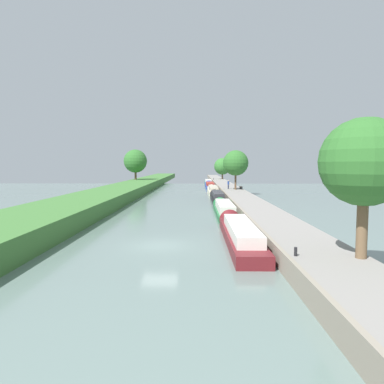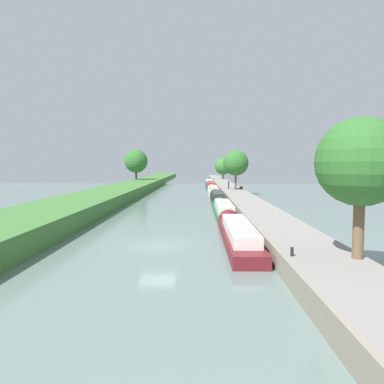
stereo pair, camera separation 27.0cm
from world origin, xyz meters
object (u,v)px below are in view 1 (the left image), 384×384
(person_walking, at_px, (228,184))
(park_bench, at_px, (241,187))
(narrowboat_cream, at_px, (213,190))
(mooring_bollard_near, at_px, (296,252))
(mooring_bollard_far, at_px, (214,179))
(narrowboat_black, at_px, (217,196))
(narrowboat_teal, at_px, (208,182))
(narrowboat_green, at_px, (224,208))
(narrowboat_maroon, at_px, (239,232))
(narrowboat_blue, at_px, (210,185))

(person_walking, bearing_deg, park_bench, -13.28)
(narrowboat_cream, height_order, mooring_bollard_near, mooring_bollard_near)
(narrowboat_cream, xyz_separation_m, mooring_bollard_far, (1.81, 35.90, 0.75))
(narrowboat_black, bearing_deg, narrowboat_teal, 90.00)
(narrowboat_black, distance_m, park_bench, 11.13)
(narrowboat_black, height_order, person_walking, person_walking)
(narrowboat_teal, height_order, mooring_bollard_far, mooring_bollard_far)
(narrowboat_green, xyz_separation_m, narrowboat_cream, (0.04, 29.83, 0.01))
(narrowboat_cream, height_order, mooring_bollard_far, mooring_bollard_far)
(mooring_bollard_near, distance_m, park_bench, 48.23)
(narrowboat_teal, distance_m, person_walking, 35.27)
(narrowboat_black, bearing_deg, narrowboat_green, -90.24)
(narrowboat_maroon, relative_size, mooring_bollard_near, 33.27)
(narrowboat_cream, relative_size, narrowboat_teal, 1.36)
(narrowboat_blue, bearing_deg, narrowboat_black, -89.89)
(narrowboat_maroon, distance_m, narrowboat_blue, 61.42)
(narrowboat_teal, height_order, person_walking, person_walking)
(narrowboat_cream, xyz_separation_m, narrowboat_teal, (0.01, 30.71, -0.04))
(narrowboat_maroon, xyz_separation_m, mooring_bollard_near, (1.83, -8.53, 0.70))
(narrowboat_green, bearing_deg, park_bench, 78.40)
(narrowboat_cream, bearing_deg, park_bench, -44.53)
(narrowboat_teal, xyz_separation_m, mooring_bollard_far, (1.80, 5.20, 0.79))
(narrowboat_green, bearing_deg, mooring_bollard_far, 88.38)
(narrowboat_black, xyz_separation_m, narrowboat_blue, (-0.06, 31.72, -0.07))
(person_walking, xyz_separation_m, mooring_bollard_far, (-0.92, 40.33, -0.65))
(narrowboat_green, xyz_separation_m, narrowboat_blue, (0.00, 46.69, -0.03))
(narrowboat_maroon, xyz_separation_m, narrowboat_blue, (-0.02, 61.42, -0.10))
(narrowboat_maroon, height_order, narrowboat_black, narrowboat_maroon)
(narrowboat_green, height_order, narrowboat_blue, narrowboat_green)
(narrowboat_black, distance_m, mooring_bollard_near, 38.28)
(narrowboat_teal, distance_m, mooring_bollard_near, 83.82)
(narrowboat_blue, relative_size, narrowboat_teal, 1.35)
(person_walking, bearing_deg, mooring_bollard_near, -91.08)
(narrowboat_maroon, relative_size, narrowboat_cream, 0.98)
(person_walking, bearing_deg, mooring_bollard_far, 91.31)
(person_walking, xyz_separation_m, park_bench, (2.33, -0.55, -0.53))
(narrowboat_black, distance_m, narrowboat_cream, 14.86)
(mooring_bollard_near, height_order, mooring_bollard_far, same)
(narrowboat_green, bearing_deg, narrowboat_teal, 89.94)
(narrowboat_teal, bearing_deg, narrowboat_cream, -90.03)
(mooring_bollard_far, bearing_deg, narrowboat_maroon, -91.30)
(narrowboat_black, distance_m, narrowboat_blue, 31.72)
(narrowboat_cream, xyz_separation_m, park_bench, (5.06, -4.98, 0.87))
(narrowboat_green, height_order, narrowboat_cream, narrowboat_green)
(mooring_bollard_far, bearing_deg, person_walking, -88.69)
(narrowboat_maroon, distance_m, mooring_bollard_far, 80.49)
(mooring_bollard_far, bearing_deg, narrowboat_green, -91.62)
(narrowboat_teal, height_order, mooring_bollard_near, mooring_bollard_near)
(narrowboat_blue, xyz_separation_m, person_walking, (2.77, -21.28, 1.44))
(narrowboat_maroon, distance_m, narrowboat_teal, 75.27)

